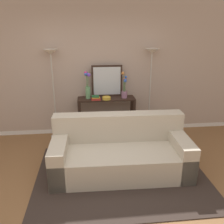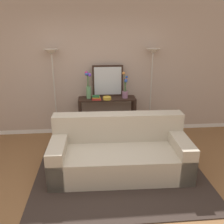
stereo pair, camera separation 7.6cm
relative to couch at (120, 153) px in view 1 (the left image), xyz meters
The scene contains 13 objects.
ground_plane 0.81m from the couch, 123.78° to the right, with size 16.00×16.00×0.02m, color brown.
back_wall 2.00m from the couch, 104.23° to the left, with size 12.00×0.15×2.77m.
area_rug 0.34m from the couch, 90.51° to the right, with size 2.64×2.02×0.01m.
couch is the anchor object (origin of this frame).
console_table 1.33m from the couch, 94.80° to the left, with size 1.16×0.35×0.85m.
floor_lamp_left 2.12m from the couch, 130.02° to the left, with size 0.28×0.28×1.82m.
floor_lamp_right 1.95m from the couch, 59.55° to the left, with size 0.28×0.28×1.81m.
wall_mirror 1.68m from the couch, 93.20° to the left, with size 0.62×0.02×0.64m.
vase_tall_flowers 1.63m from the couch, 110.06° to the left, with size 0.13×0.11×0.55m.
vase_short_flowers 1.50m from the couch, 78.63° to the left, with size 0.13×0.14×0.53m.
fruit_bowl 1.33m from the couch, 95.51° to the left, with size 0.17×0.17×0.06m.
book_stack 1.38m from the couch, 105.29° to the left, with size 0.19×0.14×0.08m.
book_row_under_console 1.38m from the couch, 105.77° to the left, with size 0.43×0.17×0.13m.
Camera 1 is at (-0.08, -2.75, 2.23)m, focal length 38.56 mm.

